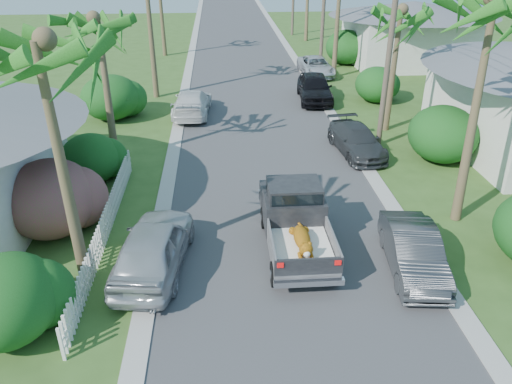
{
  "coord_description": "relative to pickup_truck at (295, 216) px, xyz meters",
  "views": [
    {
      "loc": [
        -2.06,
        -9.14,
        9.14
      ],
      "look_at": [
        -0.93,
        5.76,
        1.4
      ],
      "focal_mm": 35.0,
      "sensor_mm": 36.0,
      "label": 1
    }
  ],
  "objects": [
    {
      "name": "pickup_truck",
      "position": [
        0.0,
        0.0,
        0.0
      ],
      "size": [
        1.98,
        5.12,
        2.06
      ],
      "color": "black",
      "rests_on": "ground"
    },
    {
      "name": "parked_car_rn",
      "position": [
        3.36,
        -1.8,
        -0.35
      ],
      "size": [
        1.86,
        4.16,
        1.33
      ],
      "primitive_type": "imported",
      "rotation": [
        0.0,
        0.0,
        -0.11
      ],
      "color": "#323538",
      "rests_on": "ground"
    },
    {
      "name": "ground",
      "position": [
        -0.24,
        -4.72,
        -1.01
      ],
      "size": [
        120.0,
        120.0,
        0.0
      ],
      "primitive_type": "plane",
      "color": "#33521F",
      "rests_on": "ground"
    },
    {
      "name": "shrub_l_b",
      "position": [
        -8.04,
        1.28,
        0.29
      ],
      "size": [
        3.0,
        3.3,
        2.6
      ],
      "primitive_type": "ellipsoid",
      "color": "#B41954",
      "rests_on": "ground"
    },
    {
      "name": "road",
      "position": [
        -0.24,
        20.28,
        -1.0
      ],
      "size": [
        8.0,
        100.0,
        0.02
      ],
      "primitive_type": "cube",
      "color": "#38383A",
      "rests_on": "ground"
    },
    {
      "name": "parked_car_ln",
      "position": [
        -4.43,
        -1.14,
        -0.22
      ],
      "size": [
        2.46,
        4.86,
        1.59
      ],
      "primitive_type": "imported",
      "rotation": [
        0.0,
        0.0,
        3.01
      ],
      "color": "#B5B8BD",
      "rests_on": "ground"
    },
    {
      "name": "parked_car_rm",
      "position": [
        3.98,
        7.34,
        -0.38
      ],
      "size": [
        2.26,
        4.51,
        1.26
      ],
      "primitive_type": "imported",
      "rotation": [
        0.0,
        0.0,
        0.12
      ],
      "color": "#313437",
      "rests_on": "ground"
    },
    {
      "name": "parked_car_rf",
      "position": [
        3.53,
        15.71,
        -0.2
      ],
      "size": [
        2.23,
        4.88,
        1.62
      ],
      "primitive_type": "imported",
      "rotation": [
        0.0,
        0.0,
        -0.07
      ],
      "color": "black",
      "rests_on": "ground"
    },
    {
      "name": "curb_right",
      "position": [
        4.06,
        20.28,
        -0.98
      ],
      "size": [
        0.6,
        100.0,
        0.06
      ],
      "primitive_type": "cube",
      "color": "#A5A39E",
      "rests_on": "ground"
    },
    {
      "name": "house_right_far",
      "position": [
        12.76,
        25.28,
        1.11
      ],
      "size": [
        9.0,
        8.0,
        4.6
      ],
      "color": "silver",
      "rests_on": "ground"
    },
    {
      "name": "shrub_r_d",
      "position": [
        7.76,
        25.28,
        0.29
      ],
      "size": [
        3.2,
        3.52,
        2.6
      ],
      "primitive_type": "ellipsoid",
      "color": "#164012",
      "rests_on": "ground"
    },
    {
      "name": "parked_car_rd",
      "position": [
        4.76,
        21.9,
        -0.38
      ],
      "size": [
        2.27,
        4.64,
        1.27
      ],
      "primitive_type": "imported",
      "rotation": [
        0.0,
        0.0,
        0.04
      ],
      "color": "silver",
      "rests_on": "ground"
    },
    {
      "name": "utility_pole_b",
      "position": [
        5.36,
        8.28,
        3.59
      ],
      "size": [
        1.6,
        0.26,
        9.0
      ],
      "color": "brown",
      "rests_on": "ground"
    },
    {
      "name": "palm_l_b",
      "position": [
        -7.04,
        7.28,
        5.14
      ],
      "size": [
        4.4,
        4.4,
        7.4
      ],
      "color": "brown",
      "rests_on": "ground"
    },
    {
      "name": "parked_car_lf",
      "position": [
        -3.84,
        13.55,
        -0.31
      ],
      "size": [
        2.26,
        4.92,
        1.39
      ],
      "primitive_type": "imported",
      "rotation": [
        0.0,
        0.0,
        3.08
      ],
      "color": "silver",
      "rests_on": "ground"
    },
    {
      "name": "palm_l_a",
      "position": [
        -6.44,
        -1.72,
        5.92
      ],
      "size": [
        4.4,
        4.4,
        8.2
      ],
      "color": "brown",
      "rests_on": "ground"
    },
    {
      "name": "shrub_l_d",
      "position": [
        -8.24,
        13.28,
        0.19
      ],
      "size": [
        3.2,
        3.52,
        2.4
      ],
      "primitive_type": "ellipsoid",
      "color": "#164012",
      "rests_on": "ground"
    },
    {
      "name": "shrub_r_c",
      "position": [
        7.26,
        15.28,
        0.04
      ],
      "size": [
        2.6,
        2.86,
        2.1
      ],
      "primitive_type": "ellipsoid",
      "color": "#164012",
      "rests_on": "ground"
    },
    {
      "name": "utility_pole_c",
      "position": [
        5.36,
        23.28,
        3.59
      ],
      "size": [
        1.6,
        0.26,
        9.0
      ],
      "color": "brown",
      "rests_on": "ground"
    },
    {
      "name": "curb_left",
      "position": [
        -4.54,
        20.28,
        -0.98
      ],
      "size": [
        0.6,
        100.0,
        0.06
      ],
      "primitive_type": "cube",
      "color": "#A5A39E",
      "rests_on": "ground"
    },
    {
      "name": "shrub_r_b",
      "position": [
        7.56,
        6.28,
        0.24
      ],
      "size": [
        3.0,
        3.3,
        2.5
      ],
      "primitive_type": "ellipsoid",
      "color": "#164012",
      "rests_on": "ground"
    },
    {
      "name": "picket_fence",
      "position": [
        -6.24,
        0.78,
        -0.51
      ],
      "size": [
        0.1,
        11.0,
        1.0
      ],
      "primitive_type": "cube",
      "color": "white",
      "rests_on": "ground"
    },
    {
      "name": "shrub_l_a",
      "position": [
        -7.74,
        -3.72,
        0.09
      ],
      "size": [
        2.6,
        2.86,
        2.2
      ],
      "primitive_type": "ellipsoid",
      "color": "#164012",
      "rests_on": "ground"
    },
    {
      "name": "palm_r_b",
      "position": [
        6.36,
        10.28,
        4.94
      ],
      "size": [
        4.4,
        4.4,
        7.2
      ],
      "color": "brown",
      "rests_on": "ground"
    },
    {
      "name": "shrub_l_c",
      "position": [
        -7.64,
        5.28,
        -0.01
      ],
      "size": [
        2.4,
        2.64,
        2.0
      ],
      "primitive_type": "ellipsoid",
      "color": "#164012",
      "rests_on": "ground"
    }
  ]
}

